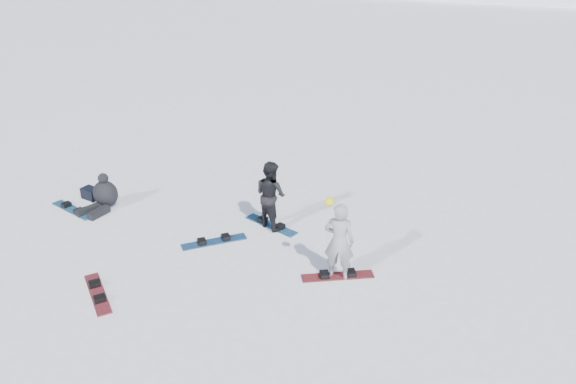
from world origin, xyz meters
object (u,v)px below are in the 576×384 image
object	(u,v)px
gear_bag	(91,193)
snowboard_loose_b	(98,294)
seated_rider	(104,195)
snowboard_loose_a	(214,242)
snowboarder_man	(271,195)
snowboard_loose_c	(73,210)
snowboarder_woman	(339,241)

from	to	relation	value
gear_bag	snowboard_loose_b	world-z (taller)	gear_bag
seated_rider	snowboard_loose_a	world-z (taller)	seated_rider
snowboarder_man	gear_bag	distance (m)	5.11
snowboarder_man	snowboard_loose_b	xyz separation A→B (m)	(-1.95, -3.90, -0.82)
snowboarder_man	seated_rider	size ratio (longest dim) A/B	1.44
snowboard_loose_a	snowboard_loose_b	bearing A→B (deg)	-156.72
seated_rider	snowboard_loose_c	xyz separation A→B (m)	(-0.65, -0.48, -0.34)
seated_rider	snowboarder_man	bearing A→B (deg)	25.03
gear_bag	snowboard_loose_a	distance (m)	4.22
snowboarder_woman	snowboarder_man	bearing A→B (deg)	-41.19
snowboarder_man	snowboard_loose_a	xyz separation A→B (m)	(-0.87, -1.24, -0.82)
snowboard_loose_c	snowboarder_woman	bearing A→B (deg)	13.49
snowboard_loose_c	seated_rider	bearing A→B (deg)	50.90
gear_bag	snowboard_loose_b	size ratio (longest dim) A/B	0.30
snowboarder_man	seated_rider	bearing A→B (deg)	33.98
snowboarder_woman	seated_rider	distance (m)	6.57
snowboarder_woman	snowboard_loose_b	distance (m)	4.90
snowboarder_man	seated_rider	world-z (taller)	snowboarder_man
gear_bag	snowboard_loose_c	size ratio (longest dim) A/B	0.30
snowboarder_woman	snowboarder_man	distance (m)	2.61
gear_bag	snowboard_loose_c	bearing A→B (deg)	-86.09
snowboarder_man	snowboard_loose_c	xyz separation A→B (m)	(-4.98, -1.30, -0.82)
snowboarder_woman	snowboard_loose_a	xyz separation A→B (m)	(-3.06, 0.19, -0.85)
snowboarder_man	snowboard_loose_b	distance (m)	4.44
gear_bag	snowboard_loose_a	size ratio (longest dim) A/B	0.30
snowboarder_woman	gear_bag	distance (m)	7.31
snowboarder_woman	snowboard_loose_b	size ratio (longest dim) A/B	1.23
snowboarder_woman	snowboard_loose_b	bearing A→B (deg)	22.69
snowboarder_woman	gear_bag	size ratio (longest dim) A/B	4.10
gear_bag	snowboard_loose_a	xyz separation A→B (m)	(4.16, -0.67, -0.14)
snowboarder_man	snowboard_loose_b	world-z (taller)	snowboarder_man
seated_rider	snowboard_loose_c	bearing A→B (deg)	-129.29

